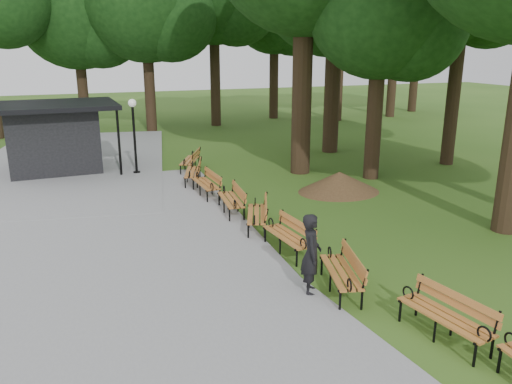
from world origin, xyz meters
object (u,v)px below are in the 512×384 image
object	(u,v)px
bench_2	(341,272)
bench_4	(257,214)
bench_8	(190,160)
lamp_post	(133,120)
bench_1	(445,317)
kiosk	(54,137)
lawn_tree_1	(382,5)
bench_7	(193,172)
bench_6	(206,184)
person	(311,254)
bench_3	(288,236)
bench_5	(231,200)
dirt_mound	(339,182)

from	to	relation	value
bench_2	bench_4	world-z (taller)	same
bench_4	bench_8	size ratio (longest dim) A/B	1.00
lamp_post	bench_1	distance (m)	14.80
lamp_post	bench_8	size ratio (longest dim) A/B	1.60
kiosk	bench_4	bearing A→B (deg)	-62.84
lawn_tree_1	bench_1	bearing A→B (deg)	-116.32
bench_7	lawn_tree_1	xyz separation A→B (m)	(6.81, -1.64, 6.04)
bench_4	lawn_tree_1	bearing A→B (deg)	142.55
bench_2	bench_6	world-z (taller)	same
person	lamp_post	bearing A→B (deg)	32.44
bench_7	bench_6	bearing A→B (deg)	18.57
bench_3	bench_5	size ratio (longest dim) A/B	1.00
bench_3	bench_4	size ratio (longest dim) A/B	1.00
bench_8	lawn_tree_1	xyz separation A→B (m)	(6.44, -3.66, 6.04)
lamp_post	dirt_mound	bearing A→B (deg)	-38.96
person	bench_1	distance (m)	2.85
dirt_mound	bench_8	distance (m)	6.56
bench_5	bench_7	size ratio (longest dim) A/B	1.00
bench_3	bench_6	bearing A→B (deg)	-179.40
bench_2	lawn_tree_1	distance (m)	11.72
person	bench_2	bearing A→B (deg)	-82.15
bench_7	dirt_mound	bearing A→B (deg)	75.15
dirt_mound	lawn_tree_1	distance (m)	6.61
bench_4	bench_6	size ratio (longest dim) A/B	1.00
bench_7	lamp_post	bearing A→B (deg)	-123.87
bench_7	bench_1	bearing A→B (deg)	25.54
bench_2	kiosk	bearing A→B (deg)	-142.50
person	bench_1	world-z (taller)	person
lawn_tree_1	bench_3	bearing A→B (deg)	-136.62
bench_7	kiosk	bearing A→B (deg)	-111.59
kiosk	bench_1	xyz separation A→B (m)	(6.56, -15.98, -0.97)
bench_1	bench_8	distance (m)	14.09
kiosk	lamp_post	bearing A→B (deg)	-31.52
bench_1	bench_4	bearing A→B (deg)	-179.92
bench_6	lawn_tree_1	xyz separation A→B (m)	(6.77, 0.19, 6.04)
bench_2	bench_7	bearing A→B (deg)	-160.12
bench_2	bench_8	world-z (taller)	same
lamp_post	bench_7	xyz separation A→B (m)	(1.81, -2.27, -1.75)
bench_1	bench_2	size ratio (longest dim) A/B	1.00
person	bench_1	xyz separation A→B (m)	(1.44, -2.42, -0.44)
bench_3	lawn_tree_1	distance (m)	10.39
bench_5	bench_6	size ratio (longest dim) A/B	1.00
bench_3	bench_7	xyz separation A→B (m)	(-0.66, 7.45, 0.00)
lamp_post	dirt_mound	world-z (taller)	lamp_post
bench_2	bench_7	xyz separation A→B (m)	(-0.87, 9.75, 0.00)
bench_1	bench_6	world-z (taller)	same
kiosk	bench_1	world-z (taller)	kiosk
kiosk	bench_7	distance (m)	6.36
bench_5	lamp_post	bearing A→B (deg)	-156.11
kiosk	lamp_post	world-z (taller)	lamp_post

